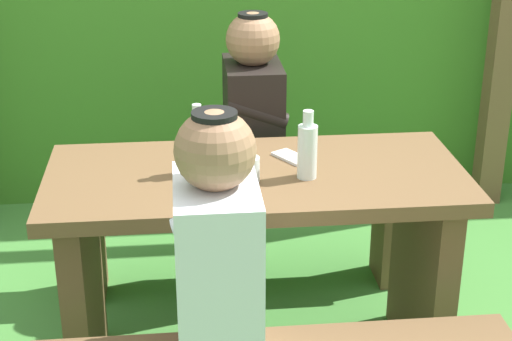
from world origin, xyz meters
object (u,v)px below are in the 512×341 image
Objects in this scene: person_white_shirt at (217,249)px; bottle_right at (198,145)px; person_black_coat at (253,110)px; bottle_left at (307,149)px; bench_far at (242,215)px; picnic_table at (256,239)px; drinking_glass at (248,169)px; cell_phone at (291,157)px.

person_white_shirt reaches higher than bottle_right.
person_black_coat is 0.61m from bottle_right.
bottle_right is at bearing 168.53° from bottle_left.
bottle_right reaches higher than bottle_left.
person_black_coat is at bearing 79.75° from person_white_shirt.
person_white_shirt reaches higher than bench_far.
person_black_coat is 3.14× the size of bottle_left.
picnic_table is 6.11× the size of bottle_left.
drinking_glass is at bearing -92.80° from bench_far.
bottle_left reaches higher than bench_far.
picnic_table is 5.88× the size of bottle_right.
picnic_table is 17.33× the size of drinking_glass.
picnic_table is at bearing -90.00° from bench_far.
person_black_coat reaches higher than drinking_glass.
bottle_left is at bearing 57.79° from person_white_shirt.
drinking_glass is (0.13, 0.50, 0.02)m from person_white_shirt.
bench_far is 1.25m from person_white_shirt.
person_black_coat is 0.65m from bottle_left.
drinking_glass reaches higher than cell_phone.
bench_far is 0.47m from person_black_coat.
bench_far is at bearing 71.37° from bottle_right.
person_white_shirt reaches higher than picnic_table.
drinking_glass is at bearing -114.21° from picnic_table.
drinking_glass is at bearing -165.65° from cell_phone.
bench_far is at bearing 104.16° from bottle_left.
cell_phone reaches higher than bench_far.
bottle_left reaches higher than picnic_table.
person_black_coat reaches higher than cell_phone.
person_black_coat reaches higher than bottle_left.
person_white_shirt is at bearing -97.99° from bench_far.
person_black_coat is 5.14× the size of cell_phone.
cell_phone is (0.13, 0.10, 0.26)m from picnic_table.
person_black_coat is 0.48m from cell_phone.
bench_far is 0.80m from bottle_right.
drinking_glass is 0.34× the size of bottle_right.
bottle_left is (0.11, -0.63, 0.07)m from person_black_coat.
person_white_shirt reaches higher than drinking_glass.
bottle_left reaches higher than drinking_glass.
drinking_glass is at bearing -177.37° from bottle_left.
picnic_table is at bearing 74.27° from person_white_shirt.
drinking_glass is 0.24m from cell_phone.
picnic_table reaches higher than bench_far.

